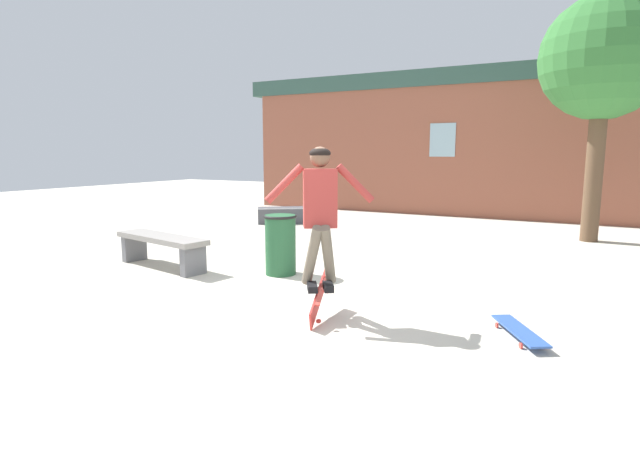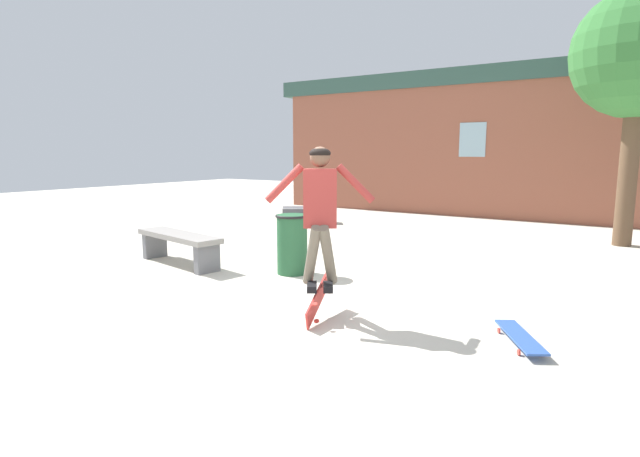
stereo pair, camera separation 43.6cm
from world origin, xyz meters
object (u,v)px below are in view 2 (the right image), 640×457
at_px(skate_ledge, 307,215).
at_px(trash_bin, 292,243).
at_px(skater, 320,205).
at_px(park_bench, 179,242).
at_px(skateboard_resting, 520,337).
at_px(tree_right, 639,55).
at_px(skateboard_flipping, 319,297).

distance_m(skate_ledge, trash_bin, 5.27).
xyz_separation_m(skate_ledge, skater, (4.25, -5.87, 1.01)).
xyz_separation_m(park_bench, skateboard_resting, (5.20, -0.52, -0.30)).
bearing_deg(skate_ledge, trash_bin, -92.82).
bearing_deg(skateboard_resting, tree_right, -36.41).
distance_m(trash_bin, skateboard_resting, 3.54).
bearing_deg(trash_bin, park_bench, -164.46).
bearing_deg(skateboard_resting, skater, 70.33).
height_order(park_bench, skate_ledge, park_bench).
relative_size(trash_bin, skateboard_flipping, 1.01).
bearing_deg(trash_bin, tree_right, 53.06).
xyz_separation_m(park_bench, skateboard_flipping, (3.25, -0.93, -0.14)).
distance_m(skater, skateboard_resting, 2.29).
bearing_deg(tree_right, trash_bin, -126.94).
distance_m(park_bench, trash_bin, 1.90).
relative_size(skateboard_flipping, skateboard_resting, 1.02).
bearing_deg(trash_bin, skate_ledge, 122.45).
xyz_separation_m(tree_right, skate_ledge, (-6.74, -0.77, -3.27)).
bearing_deg(tree_right, skateboard_resting, -95.01).
xyz_separation_m(tree_right, park_bench, (-5.75, -5.72, -3.11)).
height_order(skate_ledge, skateboard_flipping, skateboard_flipping).
distance_m(tree_right, skateboard_resting, 7.13).
height_order(park_bench, skateboard_flipping, park_bench).
relative_size(park_bench, skate_ledge, 1.48).
relative_size(skater, skateboard_resting, 1.77).
bearing_deg(skateboard_flipping, skater, 140.35).
height_order(skate_ledge, skater, skater).
bearing_deg(tree_right, skater, -110.60).
bearing_deg(skater, trash_bin, -168.38).
height_order(trash_bin, skateboard_flipping, trash_bin).
bearing_deg(trash_bin, skater, -45.14).
bearing_deg(skate_ledge, skater, -89.39).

